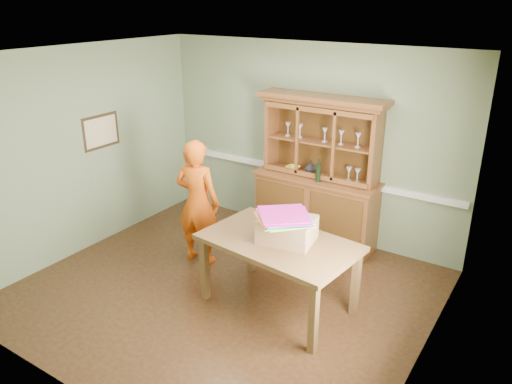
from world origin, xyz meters
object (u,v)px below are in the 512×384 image
Objects in this scene: dining_table at (279,248)px; person at (198,202)px; china_hutch at (317,193)px; cardboard_box at (287,229)px.

dining_table is 1.44m from person.
china_hutch is at bearing 109.57° from dining_table.
cardboard_box is (0.07, 0.05, 0.23)m from dining_table.
china_hutch is 1.72m from dining_table.
china_hutch is at bearing -136.71° from person.
dining_table is at bearing 156.56° from person.
cardboard_box reaches higher than dining_table.
person is (-1.01, -1.33, 0.09)m from china_hutch.
person is at bearing -127.33° from china_hutch.
person is at bearing 172.60° from dining_table.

